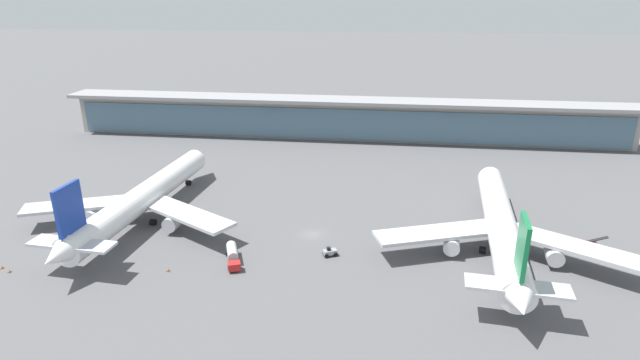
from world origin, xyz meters
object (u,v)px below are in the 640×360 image
at_px(airliner_centre_stand, 501,226).
at_px(airliner_left_stand, 141,199).
at_px(service_truck_near_nose_red, 586,243).
at_px(safety_cone_charlie, 9,271).
at_px(service_truck_under_wing_grey, 330,252).
at_px(safety_cone_alpha, 168,270).
at_px(service_truck_mid_apron_red, 233,255).
at_px(safety_cone_bravo, 2,267).

bearing_deg(airliner_centre_stand, airliner_left_stand, 176.73).
xyz_separation_m(service_truck_near_nose_red, safety_cone_charlie, (-115.87, -26.24, -0.49)).
distance_m(airliner_centre_stand, safety_cone_charlie, 99.29).
height_order(service_truck_under_wing_grey, safety_cone_alpha, service_truck_under_wing_grey).
relative_size(airliner_left_stand, safety_cone_charlie, 97.53).
bearing_deg(service_truck_mid_apron_red, service_truck_under_wing_grey, 14.94).
xyz_separation_m(airliner_centre_stand, service_truck_near_nose_red, (19.09, 4.70, -4.91)).
relative_size(service_truck_near_nose_red, service_truck_under_wing_grey, 2.08).
xyz_separation_m(airliner_left_stand, safety_cone_alpha, (15.29, -21.75, -5.40)).
bearing_deg(service_truck_mid_apron_red, safety_cone_charlie, -167.21).
bearing_deg(airliner_left_stand, airliner_centre_stand, -3.27).
bearing_deg(service_truck_under_wing_grey, service_truck_mid_apron_red, -165.06).
relative_size(safety_cone_bravo, safety_cone_charlie, 1.00).
height_order(service_truck_mid_apron_red, safety_cone_bravo, service_truck_mid_apron_red).
relative_size(airliner_centre_stand, service_truck_mid_apron_red, 7.73).
xyz_separation_m(service_truck_mid_apron_red, safety_cone_charlie, (-42.32, -9.61, -1.39)).
distance_m(airliner_centre_stand, service_truck_under_wing_grey, 36.18).
xyz_separation_m(airliner_left_stand, safety_cone_charlie, (-15.44, -26.18, -5.40)).
bearing_deg(service_truck_near_nose_red, service_truck_mid_apron_red, -167.26).
distance_m(safety_cone_alpha, safety_cone_charlie, 31.05).
bearing_deg(safety_cone_charlie, safety_cone_alpha, 8.20).
relative_size(service_truck_near_nose_red, service_truck_mid_apron_red, 0.78).
relative_size(airliner_left_stand, service_truck_under_wing_grey, 20.58).
distance_m(service_truck_under_wing_grey, service_truck_mid_apron_red, 19.95).
relative_size(airliner_left_stand, airliner_centre_stand, 1.00).
relative_size(safety_cone_alpha, safety_cone_charlie, 1.00).
bearing_deg(safety_cone_bravo, safety_cone_alpha, 5.56).
bearing_deg(service_truck_under_wing_grey, safety_cone_alpha, -161.50).
bearing_deg(safety_cone_alpha, safety_cone_bravo, -174.44).
distance_m(airliner_centre_stand, service_truck_near_nose_red, 20.26).
xyz_separation_m(airliner_left_stand, service_truck_under_wing_grey, (46.13, -11.43, -4.85)).
bearing_deg(airliner_left_stand, service_truck_under_wing_grey, -13.92).
height_order(airliner_centre_stand, service_truck_near_nose_red, airliner_centre_stand).
relative_size(service_truck_mid_apron_red, safety_cone_alpha, 12.62).
bearing_deg(service_truck_under_wing_grey, safety_cone_charlie, -166.53).
bearing_deg(service_truck_mid_apron_red, airliner_left_stand, 148.34).
bearing_deg(safety_cone_alpha, airliner_left_stand, 125.11).
relative_size(airliner_centre_stand, safety_cone_alpha, 97.53).
xyz_separation_m(service_truck_near_nose_red, service_truck_mid_apron_red, (-73.55, -16.63, 0.90)).
height_order(airliner_centre_stand, service_truck_under_wing_grey, airliner_centre_stand).
distance_m(service_truck_mid_apron_red, safety_cone_alpha, 12.76).
bearing_deg(safety_cone_alpha, airliner_centre_stand, 14.53).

